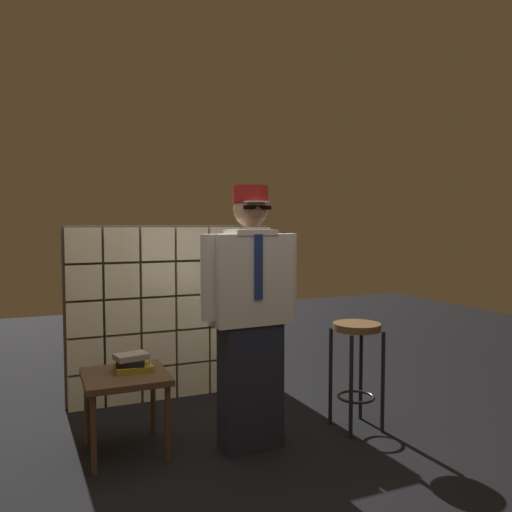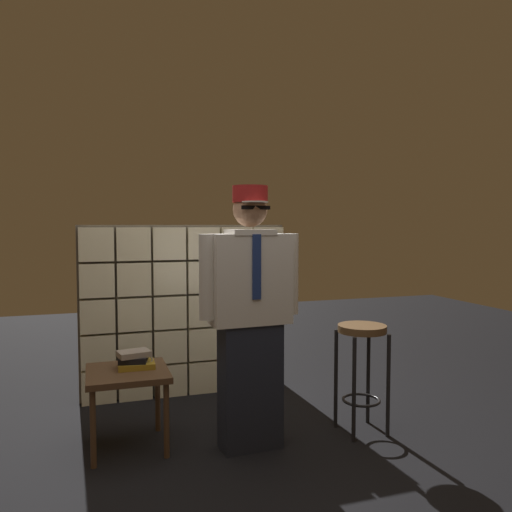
# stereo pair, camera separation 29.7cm
# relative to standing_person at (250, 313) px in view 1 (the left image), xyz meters

# --- Properties ---
(ground_plane) EXTENTS (12.00, 12.00, 0.00)m
(ground_plane) POSITION_rel_standing_person_xyz_m (-0.20, -0.26, -0.90)
(ground_plane) COLOR black
(glass_block_wall) EXTENTS (1.78, 0.10, 1.49)m
(glass_block_wall) POSITION_rel_standing_person_xyz_m (-0.20, 1.18, -0.17)
(glass_block_wall) COLOR beige
(glass_block_wall) RESTS_ON ground
(standing_person) EXTENTS (0.69, 0.30, 1.72)m
(standing_person) POSITION_rel_standing_person_xyz_m (0.00, 0.00, 0.00)
(standing_person) COLOR #1E2333
(standing_person) RESTS_ON ground
(bar_stool) EXTENTS (0.34, 0.34, 0.77)m
(bar_stool) POSITION_rel_standing_person_xyz_m (0.82, -0.01, -0.33)
(bar_stool) COLOR brown
(bar_stool) RESTS_ON ground
(side_table) EXTENTS (0.52, 0.52, 0.52)m
(side_table) POSITION_rel_standing_person_xyz_m (-0.77, 0.24, -0.44)
(side_table) COLOR #513823
(side_table) RESTS_ON ground
(book_stack) EXTENTS (0.25, 0.20, 0.11)m
(book_stack) POSITION_rel_standing_person_xyz_m (-0.71, 0.28, -0.33)
(book_stack) COLOR olive
(book_stack) RESTS_ON side_table
(coffee_mug) EXTENTS (0.13, 0.08, 0.09)m
(coffee_mug) POSITION_rel_standing_person_xyz_m (-0.68, 0.26, -0.33)
(coffee_mug) COLOR silver
(coffee_mug) RESTS_ON side_table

